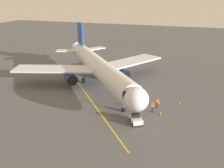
{
  "coord_description": "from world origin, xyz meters",
  "views": [
    {
      "loc": [
        -18.11,
        47.37,
        18.54
      ],
      "look_at": [
        -3.4,
        6.38,
        3.0
      ],
      "focal_mm": 40.92,
      "sensor_mm": 36.0,
      "label": 1
    }
  ],
  "objects_px": {
    "airplane": "(98,67)",
    "ground_crew_marshaller": "(157,103)",
    "safety_cone_nose_right": "(160,113)",
    "tug_near_nose": "(136,119)",
    "safety_cone_wing_port": "(180,102)",
    "ground_crew_wing_walker": "(153,107)",
    "safety_cone_nose_left": "(159,103)"
  },
  "relations": [
    {
      "from": "airplane",
      "to": "safety_cone_nose_right",
      "type": "distance_m",
      "value": 18.03
    },
    {
      "from": "tug_near_nose",
      "to": "safety_cone_nose_right",
      "type": "relative_size",
      "value": 4.99
    },
    {
      "from": "tug_near_nose",
      "to": "ground_crew_marshaller",
      "type": "bearing_deg",
      "value": -105.99
    },
    {
      "from": "ground_crew_wing_walker",
      "to": "tug_near_nose",
      "type": "bearing_deg",
      "value": 72.27
    },
    {
      "from": "airplane",
      "to": "safety_cone_nose_left",
      "type": "distance_m",
      "value": 15.39
    },
    {
      "from": "tug_near_nose",
      "to": "safety_cone_nose_left",
      "type": "bearing_deg",
      "value": -103.36
    },
    {
      "from": "tug_near_nose",
      "to": "safety_cone_wing_port",
      "type": "bearing_deg",
      "value": -119.11
    },
    {
      "from": "ground_crew_marshaller",
      "to": "tug_near_nose",
      "type": "relative_size",
      "value": 0.62
    },
    {
      "from": "tug_near_nose",
      "to": "safety_cone_wing_port",
      "type": "distance_m",
      "value": 11.15
    },
    {
      "from": "airplane",
      "to": "ground_crew_wing_walker",
      "type": "relative_size",
      "value": 19.74
    },
    {
      "from": "safety_cone_nose_right",
      "to": "safety_cone_wing_port",
      "type": "distance_m",
      "value": 5.98
    },
    {
      "from": "airplane",
      "to": "ground_crew_marshaller",
      "type": "bearing_deg",
      "value": 152.77
    },
    {
      "from": "safety_cone_nose_left",
      "to": "safety_cone_wing_port",
      "type": "relative_size",
      "value": 1.0
    },
    {
      "from": "tug_near_nose",
      "to": "safety_cone_wing_port",
      "type": "height_order",
      "value": "tug_near_nose"
    },
    {
      "from": "airplane",
      "to": "safety_cone_nose_right",
      "type": "xyz_separation_m",
      "value": [
        -14.79,
        9.62,
        -3.73
      ]
    },
    {
      "from": "airplane",
      "to": "ground_crew_wing_walker",
      "type": "height_order",
      "value": "airplane"
    },
    {
      "from": "ground_crew_wing_walker",
      "to": "safety_cone_wing_port",
      "type": "xyz_separation_m",
      "value": [
        -3.89,
        -4.96,
        -0.61
      ]
    },
    {
      "from": "airplane",
      "to": "ground_crew_marshaller",
      "type": "distance_m",
      "value": 15.86
    },
    {
      "from": "safety_cone_nose_left",
      "to": "safety_cone_wing_port",
      "type": "height_order",
      "value": "same"
    },
    {
      "from": "ground_crew_marshaller",
      "to": "tug_near_nose",
      "type": "distance_m",
      "value": 7.1
    },
    {
      "from": "ground_crew_marshaller",
      "to": "safety_cone_wing_port",
      "type": "height_order",
      "value": "ground_crew_marshaller"
    },
    {
      "from": "ground_crew_wing_walker",
      "to": "tug_near_nose",
      "type": "relative_size",
      "value": 0.62
    },
    {
      "from": "tug_near_nose",
      "to": "safety_cone_nose_left",
      "type": "distance_m",
      "value": 8.62
    },
    {
      "from": "ground_crew_marshaller",
      "to": "safety_cone_nose_left",
      "type": "bearing_deg",
      "value": -91.31
    },
    {
      "from": "tug_near_nose",
      "to": "safety_cone_nose_right",
      "type": "distance_m",
      "value": 5.22
    },
    {
      "from": "airplane",
      "to": "tug_near_nose",
      "type": "xyz_separation_m",
      "value": [
        -11.87,
        13.94,
        -3.3
      ]
    },
    {
      "from": "ground_crew_wing_walker",
      "to": "safety_cone_wing_port",
      "type": "distance_m",
      "value": 6.34
    },
    {
      "from": "safety_cone_nose_right",
      "to": "safety_cone_wing_port",
      "type": "relative_size",
      "value": 1.0
    },
    {
      "from": "ground_crew_marshaller",
      "to": "ground_crew_wing_walker",
      "type": "bearing_deg",
      "value": 78.19
    },
    {
      "from": "ground_crew_marshaller",
      "to": "ground_crew_wing_walker",
      "type": "distance_m",
      "value": 2.09
    },
    {
      "from": "ground_crew_wing_walker",
      "to": "safety_cone_wing_port",
      "type": "bearing_deg",
      "value": -128.13
    },
    {
      "from": "airplane",
      "to": "safety_cone_nose_right",
      "type": "bearing_deg",
      "value": 146.94
    }
  ]
}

